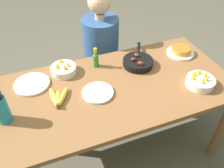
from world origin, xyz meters
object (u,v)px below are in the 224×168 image
object	(u,v)px
skillet	(138,62)
fruit_bowl_citrus	(64,69)
frittata_plate_center	(181,51)
banana_bunch	(58,98)
hot_sauce_bottle	(96,59)
person_figure	(101,62)
empty_plate_near_front	(98,93)
water_bottle	(1,108)
fruit_bowl_mango	(200,81)
empty_plate_far_left	(32,84)

from	to	relation	value
skillet	fruit_bowl_citrus	bearing A→B (deg)	106.08
frittata_plate_center	fruit_bowl_citrus	size ratio (longest dim) A/B	1.19
banana_bunch	fruit_bowl_citrus	distance (m)	0.29
fruit_bowl_citrus	hot_sauce_bottle	xyz separation A→B (m)	(0.25, -0.01, 0.04)
skillet	person_figure	xyz separation A→B (m)	(-0.14, 0.45, -0.27)
banana_bunch	empty_plate_near_front	xyz separation A→B (m)	(0.26, -0.04, -0.01)
empty_plate_near_front	water_bottle	world-z (taller)	water_bottle
frittata_plate_center	fruit_bowl_mango	size ratio (longest dim) A/B	1.13
water_bottle	empty_plate_far_left	bearing A→B (deg)	56.24
empty_plate_near_front	banana_bunch	bearing A→B (deg)	172.20
banana_bunch	empty_plate_far_left	world-z (taller)	banana_bunch
banana_bunch	empty_plate_far_left	bearing A→B (deg)	123.46
fruit_bowl_mango	hot_sauce_bottle	size ratio (longest dim) A/B	1.23
water_bottle	banana_bunch	bearing A→B (deg)	10.36
empty_plate_near_front	hot_sauce_bottle	bearing A→B (deg)	73.92
banana_bunch	fruit_bowl_mango	xyz separation A→B (m)	(0.94, -0.20, 0.01)
empty_plate_near_front	skillet	bearing A→B (deg)	26.64
fruit_bowl_citrus	person_figure	size ratio (longest dim) A/B	0.16
empty_plate_near_front	water_bottle	bearing A→B (deg)	-177.71
skillet	hot_sauce_bottle	size ratio (longest dim) A/B	2.23
empty_plate_far_left	water_bottle	xyz separation A→B (m)	(-0.18, -0.27, 0.09)
empty_plate_near_front	empty_plate_far_left	distance (m)	0.47
hot_sauce_bottle	fruit_bowl_citrus	bearing A→B (deg)	177.94
banana_bunch	hot_sauce_bottle	size ratio (longest dim) A/B	1.25
fruit_bowl_citrus	hot_sauce_bottle	size ratio (longest dim) A/B	1.17
fruit_bowl_citrus	person_figure	bearing A→B (deg)	40.51
empty_plate_far_left	hot_sauce_bottle	bearing A→B (deg)	5.76
empty_plate_near_front	hot_sauce_bottle	xyz separation A→B (m)	(0.09, 0.30, 0.06)
skillet	water_bottle	xyz separation A→B (m)	(-0.96, -0.22, 0.07)
skillet	person_figure	distance (m)	0.55
hot_sauce_bottle	person_figure	world-z (taller)	person_figure
banana_bunch	empty_plate_far_left	distance (m)	0.25
empty_plate_near_front	person_figure	bearing A→B (deg)	69.46
empty_plate_far_left	hot_sauce_bottle	size ratio (longest dim) A/B	1.54
frittata_plate_center	fruit_bowl_mango	xyz separation A→B (m)	(-0.09, -0.38, 0.01)
fruit_bowl_mango	person_figure	world-z (taller)	person_figure
skillet	frittata_plate_center	world-z (taller)	skillet
frittata_plate_center	empty_plate_near_front	bearing A→B (deg)	-164.92
frittata_plate_center	person_figure	world-z (taller)	person_figure
empty_plate_near_front	hot_sauce_bottle	distance (m)	0.31
hot_sauce_bottle	person_figure	bearing A→B (deg)	65.92
empty_plate_near_front	water_bottle	distance (m)	0.59
fruit_bowl_citrus	frittata_plate_center	bearing A→B (deg)	-5.72
empty_plate_far_left	skillet	bearing A→B (deg)	-3.80
frittata_plate_center	water_bottle	world-z (taller)	water_bottle
skillet	fruit_bowl_mango	bearing A→B (deg)	-113.13
skillet	water_bottle	world-z (taller)	water_bottle
fruit_bowl_citrus	fruit_bowl_mango	bearing A→B (deg)	-29.14
empty_plate_far_left	water_bottle	distance (m)	0.34
skillet	empty_plate_near_front	distance (m)	0.43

